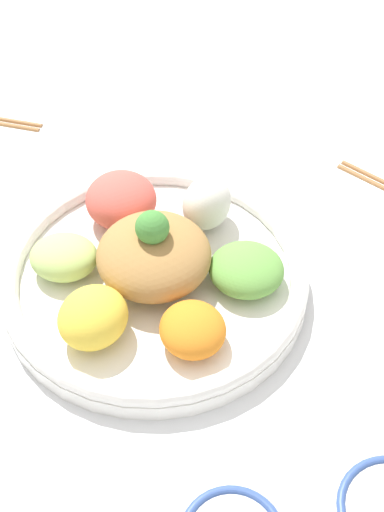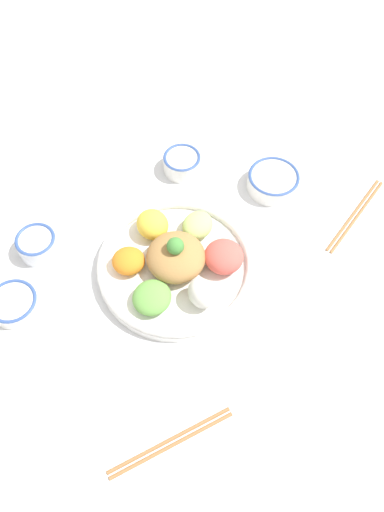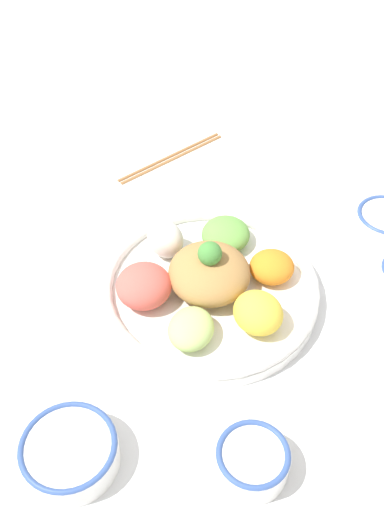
{
  "view_description": "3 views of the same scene",
  "coord_description": "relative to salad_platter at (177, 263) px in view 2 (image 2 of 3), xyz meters",
  "views": [
    {
      "loc": [
        0.06,
        0.53,
        0.59
      ],
      "look_at": [
        -0.06,
        0.06,
        0.07
      ],
      "focal_mm": 50.0,
      "sensor_mm": 36.0,
      "label": 1
    },
    {
      "loc": [
        -0.53,
        -0.08,
        0.91
      ],
      "look_at": [
        -0.05,
        -0.01,
        0.1
      ],
      "focal_mm": 35.0,
      "sensor_mm": 36.0,
      "label": 2
    },
    {
      "loc": [
        0.55,
        -0.02,
        0.7
      ],
      "look_at": [
        -0.02,
        0.01,
        0.1
      ],
      "focal_mm": 42.0,
      "sensor_mm": 36.0,
      "label": 3
    }
  ],
  "objects": [
    {
      "name": "ground_plane",
      "position": [
        0.02,
        -0.03,
        -0.03
      ],
      "size": [
        2.4,
        2.4,
        0.0
      ],
      "primitive_type": "plane",
      "color": "white"
    },
    {
      "name": "salad_platter",
      "position": [
        0.0,
        0.0,
        0.0
      ],
      "size": [
        0.33,
        0.33,
        0.11
      ],
      "color": "white",
      "rests_on": "ground_plane"
    },
    {
      "name": "sauce_bowl_red",
      "position": [
        -0.14,
        0.31,
        -0.01
      ],
      "size": [
        0.1,
        0.1,
        0.03
      ],
      "color": "white",
      "rests_on": "ground_plane"
    },
    {
      "name": "rice_bowl_blue",
      "position": [
        0.25,
        -0.18,
        -0.01
      ],
      "size": [
        0.12,
        0.12,
        0.04
      ],
      "color": "white",
      "rests_on": "ground_plane"
    },
    {
      "name": "sauce_bowl_dark",
      "position": [
        0.0,
        0.3,
        -0.0
      ],
      "size": [
        0.08,
        0.08,
        0.05
      ],
      "color": "white",
      "rests_on": "ground_plane"
    },
    {
      "name": "rice_bowl_plain",
      "position": [
        0.27,
        0.03,
        -0.0
      ],
      "size": [
        0.09,
        0.09,
        0.05
      ],
      "color": "white",
      "rests_on": "ground_plane"
    },
    {
      "name": "chopsticks_pair_near",
      "position": [
        -0.34,
        -0.05,
        -0.02
      ],
      "size": [
        0.15,
        0.2,
        0.01
      ],
      "rotation": [
        0.0,
        0.0,
        5.34
      ],
      "color": "#9E6B3D",
      "rests_on": "ground_plane"
    },
    {
      "name": "chopsticks_pair_far",
      "position": [
        0.2,
        -0.37,
        -0.02
      ],
      "size": [
        0.22,
        0.13,
        0.01
      ],
      "rotation": [
        0.0,
        0.0,
        2.64
      ],
      "color": "#9E6B3D",
      "rests_on": "ground_plane"
    },
    {
      "name": "serving_spoon_main",
      "position": [
        0.14,
        0.25,
        -0.03
      ],
      "size": [
        0.04,
        0.13,
        0.01
      ],
      "rotation": [
        0.0,
        0.0,
        1.58
      ],
      "color": "white",
      "rests_on": "ground_plane"
    },
    {
      "name": "serving_spoon_extra",
      "position": [
        -0.33,
        0.26,
        -0.03
      ],
      "size": [
        0.07,
        0.12,
        0.01
      ],
      "rotation": [
        0.0,
        0.0,
        4.29
      ],
      "color": "white",
      "rests_on": "ground_plane"
    }
  ]
}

